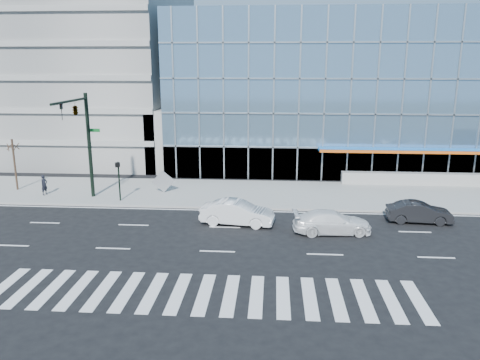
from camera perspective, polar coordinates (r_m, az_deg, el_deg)
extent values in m
plane|color=black|center=(30.31, -1.88, -5.78)|extent=(160.00, 160.00, 0.00)
cube|color=gray|center=(37.88, -0.62, -1.58)|extent=(120.00, 8.00, 0.15)
cube|color=#678EAC|center=(55.52, 15.80, 10.65)|extent=(42.00, 26.00, 15.00)
cube|color=gray|center=(59.04, -19.35, 13.00)|extent=(24.00, 24.00, 20.00)
cube|color=gray|center=(47.79, -6.84, 5.18)|extent=(6.00, 8.00, 6.00)
cylinder|color=black|center=(37.62, -17.89, 3.99)|extent=(0.28, 0.28, 8.00)
cylinder|color=black|center=(34.64, -20.05, 9.02)|extent=(0.18, 5.60, 0.18)
imported|color=black|center=(33.42, -20.93, 7.76)|extent=(0.18, 0.22, 1.10)
imported|color=black|center=(35.41, -19.45, 8.19)|extent=(0.48, 2.24, 0.90)
cube|color=#0C591E|center=(37.28, -17.38, 5.81)|extent=(0.90, 0.05, 0.25)
cylinder|color=black|center=(36.34, -14.51, -0.15)|extent=(0.12, 0.12, 3.00)
cube|color=black|center=(35.91, -14.71, 1.80)|extent=(0.30, 0.25, 0.35)
cylinder|color=#332319|center=(42.34, -25.77, 1.70)|extent=(0.16, 0.16, 4.20)
ellipsoid|color=#332319|center=(42.06, -26.01, 3.94)|extent=(1.10, 1.10, 0.90)
imported|color=white|center=(29.69, 11.15, -5.05)|extent=(4.98, 2.37, 1.40)
imported|color=white|center=(30.62, -0.34, -4.01)|extent=(4.97, 2.29, 1.58)
imported|color=black|center=(33.21, 21.00, -3.70)|extent=(4.28, 1.71, 1.38)
imported|color=black|center=(40.00, -22.76, -0.56)|extent=(0.56, 0.68, 1.60)
cube|color=gray|center=(38.05, -9.36, -0.16)|extent=(1.79, 0.53, 1.84)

